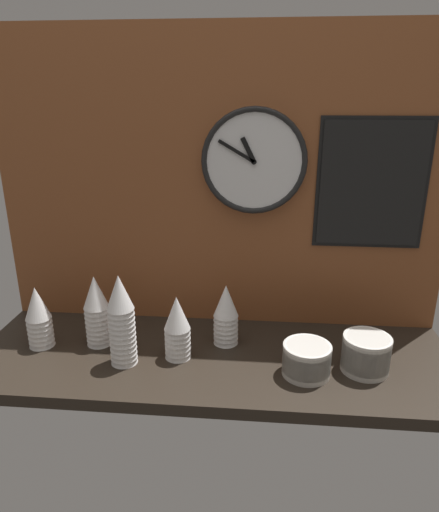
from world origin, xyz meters
The scene contains 11 objects.
ground_plane centered at (0.00, 0.00, -2.00)cm, with size 160.00×56.00×4.00cm, color black.
wall_tiled_back centered at (0.00, 26.50, 52.50)cm, with size 160.00×3.00×105.00cm.
cup_stack_center_left centered at (-28.13, -7.80, 15.28)cm, with size 8.64×8.64×30.56cm.
cup_stack_center_right centered at (3.80, 7.61, 10.93)cm, with size 8.64×8.64×21.85cm.
cup_stack_center centered at (-11.26, -3.06, 10.93)cm, with size 8.64×8.64×21.85cm.
cup_stack_far_left centered at (-59.72, -0.11, 10.93)cm, with size 8.64×8.64×21.85cm.
cup_stack_left centered at (-40.20, 3.04, 12.67)cm, with size 8.64×8.64×25.33cm.
bowl_stack_right centered at (30.17, -9.22, 5.37)cm, with size 14.99×14.99×10.23cm.
bowl_stack_far_right centered at (48.82, -5.40, 6.19)cm, with size 14.99×14.99×11.87cm.
wall_clock centered at (11.90, 23.47, 61.00)cm, with size 36.08×2.70×36.08cm.
menu_board centered at (51.97, 24.35, 53.71)cm, with size 37.24×1.32×44.59cm.
Camera 1 is at (14.33, -133.20, 82.42)cm, focal length 32.00 mm.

